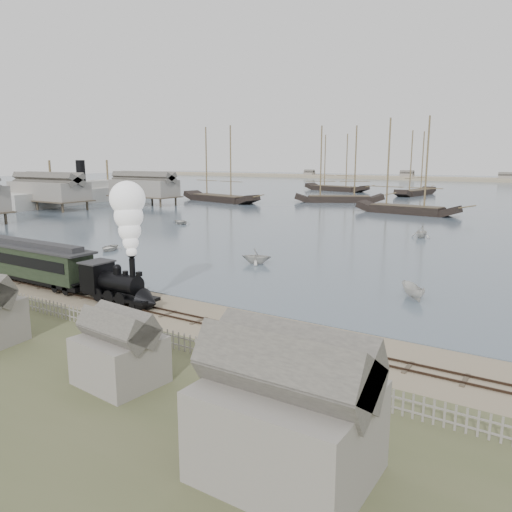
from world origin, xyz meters
The scene contains 22 objects.
ground centered at (0.00, 0.00, 0.00)m, with size 600.00×600.00×0.00m, color gray.
harbor_water centered at (0.00, 170.00, 0.03)m, with size 600.00×336.00×0.06m, color #495A69.
rail_track centered at (0.00, -2.00, 0.04)m, with size 120.00×1.80×0.16m.
picket_fence_west centered at (-6.50, -7.00, 0.00)m, with size 19.00×0.10×1.20m, color gray, non-canonical shape.
picket_fence_east centered at (12.50, -7.50, 0.00)m, with size 15.00×0.10×1.20m, color gray, non-canonical shape.
shed_mid centered at (2.00, -12.00, 0.00)m, with size 4.00×3.50×3.60m, color gray, non-canonical shape.
shed_right centered at (13.00, -14.00, 0.00)m, with size 6.00×5.00×5.10m, color gray, non-canonical shape.
western_wharf centered at (-76.00, 40.00, 4.06)m, with size 36.00×56.00×8.00m, color gray, non-canonical shape.
locomotive centered at (-8.30, -2.00, 4.36)m, with size 7.58×2.83×9.45m.
passenger_coach centered at (-20.47, -2.00, 2.24)m, with size 14.63×2.82×3.55m.
beached_dinghy centered at (-10.05, 0.57, 0.38)m, with size 3.66×2.61×0.76m, color beige.
steamship centered at (-89.00, 57.33, 5.56)m, with size 50.33×8.39×11.01m, color beige, non-canonical shape.
rowboat_0 centered at (-28.19, 13.44, 0.42)m, with size 3.44×2.46×0.71m, color beige.
rowboat_1 centered at (-8.18, 16.78, 0.91)m, with size 3.22×2.78×1.70m, color beige.
rowboat_2 centered at (10.24, 12.12, 0.66)m, with size 3.13×1.18×1.21m, color beige.
rowboat_6 centered at (-38.36, 38.33, 0.44)m, with size 3.71×2.65×0.77m, color beige.
rowboat_7 centered at (2.17, 45.31, 0.90)m, with size 3.20×2.76×1.69m, color beige.
schooner_0 centered at (-60.47, 79.53, 10.06)m, with size 26.24×6.06×20.00m, color black, non-canonical shape.
schooner_1 centered at (-32.59, 94.93, 10.06)m, with size 23.28×5.37×20.00m, color black, non-canonical shape.
schooner_2 centered at (-9.21, 76.53, 10.06)m, with size 21.71×5.01×20.00m, color black, non-canonical shape.
schooner_6 centered at (-52.64, 138.20, 10.06)m, with size 26.06×6.01×20.00m, color black, non-canonical shape.
schooner_7 centered at (-22.55, 131.83, 10.06)m, with size 22.55×5.20×20.00m, color black, non-canonical shape.
Camera 1 is at (21.05, -28.52, 11.49)m, focal length 35.00 mm.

